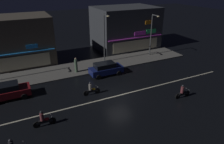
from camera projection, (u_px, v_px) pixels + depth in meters
name	position (u px, v px, depth m)	size (l,w,h in m)	color
ground_plane	(119.00, 95.00, 22.00)	(140.00, 140.00, 0.00)	black
lane_divider_stripe	(119.00, 95.00, 22.00)	(28.72, 0.16, 0.01)	beige
sidewalk_far	(90.00, 66.00, 29.23)	(30.23, 4.85, 0.14)	#5B5954
storefront_left_block	(15.00, 41.00, 28.92)	(10.09, 6.69, 6.85)	#4C443A
storefront_center_block	(125.00, 28.00, 36.55)	(10.66, 7.87, 7.10)	#383A3F
streetlamp_mid	(105.00, 35.00, 28.86)	(0.44, 1.64, 7.01)	#47494C
streetlamp_east	(152.00, 32.00, 31.72)	(0.44, 1.64, 6.49)	#47494C
pedestrian_on_sidewalk	(76.00, 65.00, 26.91)	(0.38, 0.38, 1.99)	#4C664C
parked_car_near_kerb	(7.00, 91.00, 21.09)	(4.30, 1.98, 1.67)	maroon
parked_car_trailing	(106.00, 69.00, 26.42)	(4.30, 1.98, 1.67)	navy
motorcycle_lead	(91.00, 89.00, 21.92)	(1.90, 0.60, 1.52)	black
motorcycle_following	(44.00, 120.00, 17.18)	(1.90, 0.60, 1.52)	black
motorcycle_opposite_lane	(183.00, 92.00, 21.36)	(1.90, 0.60, 1.52)	black
traffic_cone	(117.00, 71.00, 27.31)	(0.36, 0.36, 0.55)	orange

